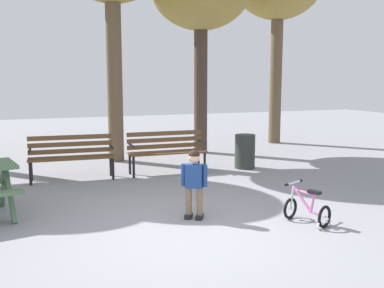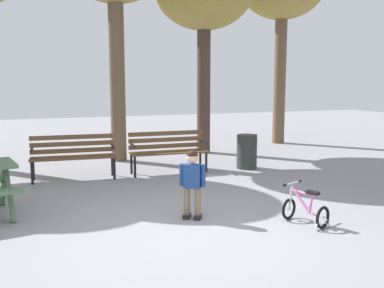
{
  "view_description": "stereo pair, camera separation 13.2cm",
  "coord_description": "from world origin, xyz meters",
  "px_view_note": "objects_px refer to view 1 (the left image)",
  "views": [
    {
      "loc": [
        -1.87,
        -4.91,
        1.91
      ],
      "look_at": [
        0.78,
        1.81,
        0.85
      ],
      "focal_mm": 40.98,
      "sensor_mm": 36.0,
      "label": 1
    },
    {
      "loc": [
        -1.74,
        -4.96,
        1.91
      ],
      "look_at": [
        0.78,
        1.81,
        0.85
      ],
      "focal_mm": 40.98,
      "sensor_mm": 36.0,
      "label": 2
    }
  ],
  "objects_px": {
    "park_bench_far_left": "(72,153)",
    "kids_bicycle": "(307,209)",
    "park_bench_left": "(166,148)",
    "child_standing": "(194,179)"
  },
  "relations": [
    {
      "from": "park_bench_far_left",
      "to": "kids_bicycle",
      "type": "height_order",
      "value": "park_bench_far_left"
    },
    {
      "from": "park_bench_left",
      "to": "park_bench_far_left",
      "type": "bearing_deg",
      "value": 178.16
    },
    {
      "from": "park_bench_far_left",
      "to": "child_standing",
      "type": "distance_m",
      "value": 3.37
    },
    {
      "from": "park_bench_left",
      "to": "kids_bicycle",
      "type": "relative_size",
      "value": 2.55
    },
    {
      "from": "park_bench_far_left",
      "to": "park_bench_left",
      "type": "bearing_deg",
      "value": -1.84
    },
    {
      "from": "park_bench_left",
      "to": "child_standing",
      "type": "distance_m",
      "value": 3.11
    },
    {
      "from": "kids_bicycle",
      "to": "park_bench_left",
      "type": "bearing_deg",
      "value": 100.9
    },
    {
      "from": "park_bench_left",
      "to": "kids_bicycle",
      "type": "xyz_separation_m",
      "value": [
        0.73,
        -3.79,
        -0.31
      ]
    },
    {
      "from": "child_standing",
      "to": "kids_bicycle",
      "type": "distance_m",
      "value": 1.57
    },
    {
      "from": "child_standing",
      "to": "kids_bicycle",
      "type": "bearing_deg",
      "value": -29.18
    },
    {
      "from": "park_bench_far_left",
      "to": "kids_bicycle",
      "type": "distance_m",
      "value": 4.68
    },
    {
      "from": "kids_bicycle",
      "to": "park_bench_far_left",
      "type": "bearing_deg",
      "value": 124.27
    },
    {
      "from": "child_standing",
      "to": "kids_bicycle",
      "type": "relative_size",
      "value": 1.53
    },
    {
      "from": "park_bench_far_left",
      "to": "park_bench_left",
      "type": "relative_size",
      "value": 1.01
    },
    {
      "from": "park_bench_left",
      "to": "child_standing",
      "type": "relative_size",
      "value": 1.67
    }
  ]
}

